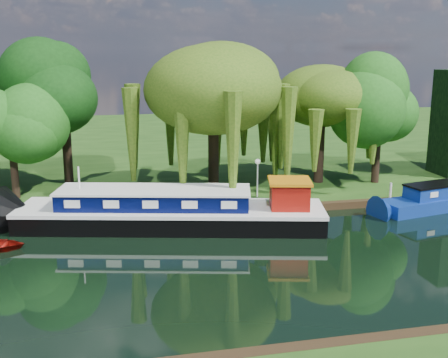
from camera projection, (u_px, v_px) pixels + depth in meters
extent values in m
plane|color=black|center=(306.00, 261.00, 27.17)|extent=(120.00, 120.00, 0.00)
cube|color=#1B4011|center=(192.00, 143.00, 59.43)|extent=(120.00, 52.00, 0.45)
cube|color=black|center=(171.00, 220.00, 32.25)|extent=(17.77, 7.84, 1.16)
cube|color=silver|center=(171.00, 208.00, 32.10)|extent=(17.88, 7.94, 0.21)
cube|color=#040A38|center=(154.00, 199.00, 31.99)|extent=(11.11, 5.24, 0.92)
cube|color=silver|center=(154.00, 190.00, 31.87)|extent=(11.34, 5.47, 0.12)
cube|color=maroon|center=(289.00, 195.00, 31.78)|extent=(2.56, 2.56, 1.45)
cube|color=#C4740D|center=(290.00, 181.00, 31.60)|extent=(2.85, 2.85, 0.15)
cylinder|color=silver|center=(79.00, 186.00, 31.91)|extent=(0.10, 0.10, 2.31)
cube|color=silver|center=(434.00, 195.00, 34.54)|extent=(0.62, 0.18, 0.33)
cylinder|color=black|center=(213.00, 152.00, 37.43)|extent=(0.74, 0.74, 5.71)
ellipsoid|color=#2D5211|center=(213.00, 90.00, 36.49)|extent=(7.97, 7.97, 5.15)
cylinder|color=black|center=(319.00, 151.00, 40.79)|extent=(0.65, 0.65, 4.57)
ellipsoid|color=#2D5211|center=(321.00, 106.00, 40.04)|extent=(6.24, 6.24, 4.03)
cylinder|color=black|center=(13.00, 157.00, 36.24)|extent=(0.44, 0.44, 5.42)
ellipsoid|color=#1C5214|center=(10.00, 123.00, 35.74)|extent=(4.43, 4.43, 4.43)
cylinder|color=black|center=(66.00, 134.00, 40.18)|extent=(0.72, 0.72, 7.21)
ellipsoid|color=black|center=(63.00, 92.00, 39.51)|extent=(5.77, 5.77, 5.77)
cylinder|color=black|center=(377.00, 141.00, 40.53)|extent=(0.62, 0.62, 6.13)
ellipsoid|color=#1C5214|center=(379.00, 106.00, 39.96)|extent=(4.91, 4.91, 4.91)
cylinder|color=silver|center=(257.00, 181.00, 36.90)|extent=(0.10, 0.10, 2.20)
sphere|color=white|center=(258.00, 162.00, 36.61)|extent=(0.36, 0.36, 0.36)
cylinder|color=silver|center=(94.00, 208.00, 32.82)|extent=(0.16, 0.16, 1.00)
cylinder|color=silver|center=(195.00, 202.00, 34.09)|extent=(0.16, 0.16, 1.00)
cylinder|color=silver|center=(304.00, 195.00, 35.57)|extent=(0.16, 0.16, 1.00)
cylinder|color=silver|center=(391.00, 190.00, 36.84)|extent=(0.16, 0.16, 1.00)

